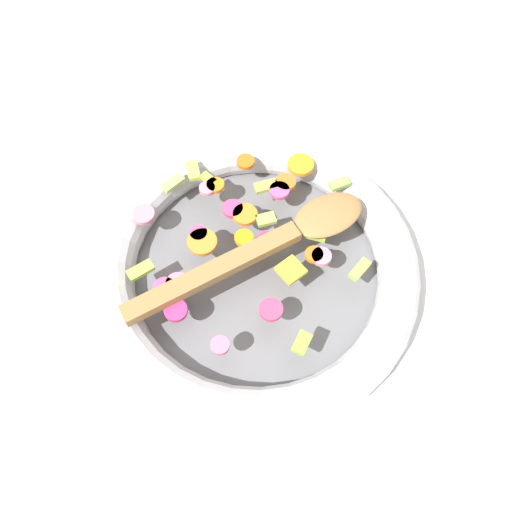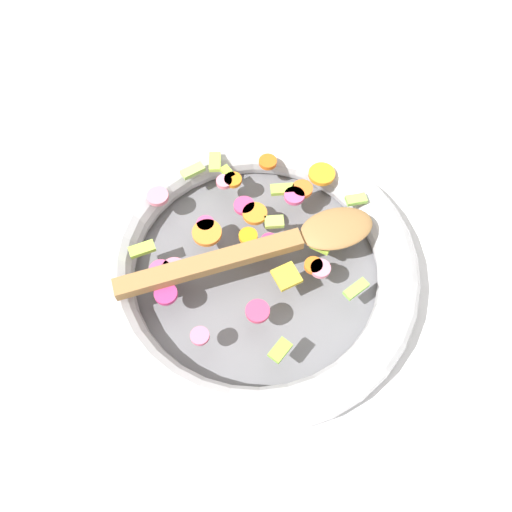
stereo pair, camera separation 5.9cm
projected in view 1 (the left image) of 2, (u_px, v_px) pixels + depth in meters
The scene contains 4 objects.
ground_plane at pixel (256, 275), 0.63m from camera, with size 4.00×4.00×0.00m, color silver.
skillet at pixel (256, 267), 0.61m from camera, with size 0.40×0.40×0.05m.
chopped_vegetables at pixel (242, 230), 0.60m from camera, with size 0.29×0.28×0.01m.
wooden_spoon at pixel (274, 242), 0.58m from camera, with size 0.31×0.12×0.01m.
Camera 1 is at (0.06, 0.27, 0.57)m, focal length 35.00 mm.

